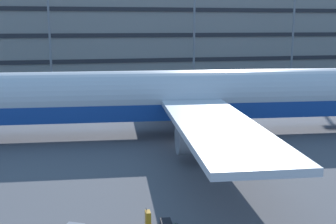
# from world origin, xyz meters

# --- Properties ---
(ground_plane) EXTENTS (600.00, 600.00, 0.00)m
(ground_plane) POSITION_xyz_m (0.00, 0.00, 0.00)
(ground_plane) COLOR #5B5B60
(terminal_structure) EXTENTS (172.94, 14.52, 17.65)m
(terminal_structure) POSITION_xyz_m (0.00, 54.38, 8.83)
(terminal_structure) COLOR gray
(terminal_structure) RESTS_ON ground_plane
(airliner) EXTENTS (43.82, 35.60, 10.66)m
(airliner) POSITION_xyz_m (-0.58, 2.07, 3.00)
(airliner) COLOR silver
(airliner) RESTS_ON ground_plane
(light_mast_center_right) EXTENTS (1.80, 0.50, 20.54)m
(light_mast_center_right) POSITION_xyz_m (11.63, 41.80, 11.94)
(light_mast_center_right) COLOR gray
(light_mast_center_right) RESTS_ON ground_plane
(suitcase_small) EXTENTS (0.50, 0.83, 0.27)m
(suitcase_small) POSITION_xyz_m (-4.90, -13.17, 0.14)
(suitcase_small) COLOR black
(suitcase_small) RESTS_ON ground_plane
(suitcase_large) EXTENTS (0.22, 0.41, 0.93)m
(suitcase_large) POSITION_xyz_m (-5.69, -13.18, 0.43)
(suitcase_large) COLOR orange
(suitcase_large) RESTS_ON ground_plane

